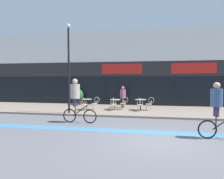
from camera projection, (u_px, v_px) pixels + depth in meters
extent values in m
plane|color=#5B5B60|center=(157.00, 141.00, 7.96)|extent=(120.00, 120.00, 0.00)
cube|color=gray|center=(156.00, 111.00, 15.06)|extent=(40.00, 5.50, 0.12)
cube|color=silver|center=(156.00, 69.00, 19.58)|extent=(40.00, 4.00, 6.34)
cube|color=black|center=(156.00, 91.00, 17.73)|extent=(38.80, 0.10, 2.40)
cube|color=#232326|center=(156.00, 69.00, 17.67)|extent=(39.20, 0.14, 1.20)
cube|color=red|center=(122.00, 69.00, 18.15)|extent=(3.39, 0.08, 0.84)
cube|color=red|center=(194.00, 68.00, 17.05)|extent=(3.39, 0.08, 0.84)
cube|color=#3D7AB7|center=(157.00, 132.00, 9.17)|extent=(36.00, 0.70, 0.01)
cylinder|color=black|center=(87.00, 109.00, 15.33)|extent=(0.37, 0.37, 0.02)
cylinder|color=black|center=(87.00, 104.00, 15.32)|extent=(0.07, 0.07, 0.72)
cylinder|color=#ADA8A3|center=(87.00, 99.00, 15.30)|extent=(0.68, 0.68, 0.02)
cylinder|color=black|center=(115.00, 109.00, 15.41)|extent=(0.41, 0.41, 0.02)
cylinder|color=black|center=(115.00, 105.00, 15.39)|extent=(0.07, 0.07, 0.68)
cylinder|color=#ADA8A3|center=(115.00, 100.00, 15.38)|extent=(0.74, 0.74, 0.02)
cylinder|color=black|center=(141.00, 110.00, 15.04)|extent=(0.42, 0.42, 0.02)
cylinder|color=black|center=(141.00, 105.00, 15.02)|extent=(0.07, 0.07, 0.72)
cylinder|color=#ADA8A3|center=(141.00, 100.00, 15.00)|extent=(0.76, 0.76, 0.02)
cylinder|color=beige|center=(84.00, 104.00, 14.77)|extent=(0.41, 0.41, 0.03)
cylinder|color=beige|center=(83.00, 107.00, 14.95)|extent=(0.03, 0.03, 0.42)
cylinder|color=beige|center=(87.00, 107.00, 14.89)|extent=(0.03, 0.03, 0.42)
cylinder|color=beige|center=(82.00, 108.00, 14.68)|extent=(0.03, 0.03, 0.42)
cylinder|color=beige|center=(86.00, 108.00, 14.62)|extent=(0.03, 0.03, 0.42)
torus|color=beige|center=(83.00, 101.00, 14.60)|extent=(0.04, 0.41, 0.41)
cylinder|color=beige|center=(81.00, 103.00, 14.64)|extent=(0.03, 0.03, 0.23)
cylinder|color=beige|center=(86.00, 103.00, 14.57)|extent=(0.03, 0.03, 0.23)
cylinder|color=beige|center=(94.00, 104.00, 15.21)|extent=(0.43, 0.43, 0.03)
cylinder|color=beige|center=(92.00, 107.00, 15.12)|extent=(0.03, 0.03, 0.42)
cylinder|color=beige|center=(93.00, 106.00, 15.39)|extent=(0.03, 0.03, 0.42)
cylinder|color=beige|center=(96.00, 107.00, 15.05)|extent=(0.03, 0.03, 0.42)
cylinder|color=beige|center=(97.00, 107.00, 15.32)|extent=(0.03, 0.03, 0.42)
torus|color=beige|center=(97.00, 100.00, 15.15)|extent=(0.41, 0.06, 0.41)
cylinder|color=beige|center=(96.00, 102.00, 14.99)|extent=(0.03, 0.03, 0.23)
cylinder|color=beige|center=(98.00, 102.00, 15.32)|extent=(0.03, 0.03, 0.23)
cylinder|color=beige|center=(114.00, 104.00, 14.85)|extent=(0.41, 0.41, 0.03)
cylinder|color=beige|center=(112.00, 107.00, 15.02)|extent=(0.03, 0.03, 0.42)
cylinder|color=beige|center=(116.00, 107.00, 14.97)|extent=(0.03, 0.03, 0.42)
cylinder|color=beige|center=(111.00, 108.00, 14.74)|extent=(0.03, 0.03, 0.42)
cylinder|color=beige|center=(115.00, 108.00, 14.70)|extent=(0.03, 0.03, 0.42)
torus|color=beige|center=(113.00, 101.00, 14.67)|extent=(0.04, 0.41, 0.41)
cylinder|color=beige|center=(111.00, 103.00, 14.70)|extent=(0.03, 0.03, 0.23)
cylinder|color=beige|center=(116.00, 103.00, 14.65)|extent=(0.03, 0.03, 0.23)
cylinder|color=beige|center=(123.00, 103.00, 15.28)|extent=(0.45, 0.45, 0.03)
cylinder|color=beige|center=(120.00, 107.00, 15.20)|extent=(0.03, 0.03, 0.42)
cylinder|color=beige|center=(122.00, 106.00, 15.47)|extent=(0.03, 0.03, 0.42)
cylinder|color=beige|center=(124.00, 107.00, 15.11)|extent=(0.03, 0.03, 0.42)
cylinder|color=beige|center=(125.00, 107.00, 15.38)|extent=(0.03, 0.03, 0.42)
torus|color=beige|center=(125.00, 100.00, 15.21)|extent=(0.41, 0.08, 0.41)
cylinder|color=beige|center=(125.00, 102.00, 15.06)|extent=(0.03, 0.03, 0.23)
cylinder|color=beige|center=(126.00, 102.00, 15.38)|extent=(0.03, 0.03, 0.23)
cylinder|color=beige|center=(140.00, 105.00, 14.48)|extent=(0.41, 0.41, 0.03)
cylinder|color=beige|center=(138.00, 108.00, 14.65)|extent=(0.03, 0.03, 0.42)
cylinder|color=beige|center=(142.00, 108.00, 14.60)|extent=(0.03, 0.03, 0.42)
cylinder|color=beige|center=(138.00, 108.00, 14.37)|extent=(0.03, 0.03, 0.42)
cylinder|color=beige|center=(142.00, 108.00, 14.33)|extent=(0.03, 0.03, 0.42)
torus|color=beige|center=(140.00, 101.00, 14.30)|extent=(0.04, 0.41, 0.41)
cylinder|color=beige|center=(137.00, 103.00, 14.33)|extent=(0.03, 0.03, 0.23)
cylinder|color=beige|center=(143.00, 103.00, 14.28)|extent=(0.03, 0.03, 0.23)
cylinder|color=beige|center=(149.00, 104.00, 14.91)|extent=(0.43, 0.43, 0.03)
cylinder|color=beige|center=(146.00, 108.00, 14.83)|extent=(0.03, 0.03, 0.42)
cylinder|color=beige|center=(147.00, 107.00, 15.09)|extent=(0.03, 0.03, 0.42)
cylinder|color=beige|center=(150.00, 108.00, 14.75)|extent=(0.03, 0.03, 0.42)
cylinder|color=beige|center=(151.00, 107.00, 15.02)|extent=(0.03, 0.03, 0.42)
torus|color=beige|center=(151.00, 100.00, 14.85)|extent=(0.41, 0.06, 0.41)
cylinder|color=beige|center=(151.00, 103.00, 14.69)|extent=(0.03, 0.03, 0.23)
cylinder|color=beige|center=(151.00, 102.00, 15.02)|extent=(0.03, 0.03, 0.23)
cylinder|color=#232326|center=(79.00, 102.00, 18.45)|extent=(0.49, 0.49, 0.47)
ellipsoid|color=#28662D|center=(79.00, 95.00, 18.42)|extent=(0.79, 0.79, 0.94)
cylinder|color=black|center=(69.00, 70.00, 13.73)|extent=(0.12, 0.12, 5.39)
sphere|color=beige|center=(68.00, 26.00, 13.61)|extent=(0.26, 0.26, 0.26)
torus|color=black|center=(90.00, 116.00, 11.11)|extent=(0.71, 0.06, 0.71)
torus|color=black|center=(70.00, 116.00, 11.33)|extent=(0.71, 0.06, 0.71)
cylinder|color=black|center=(81.00, 110.00, 11.20)|extent=(0.85, 0.05, 0.64)
cylinder|color=black|center=(75.00, 111.00, 11.26)|extent=(0.04, 0.04, 0.50)
cylinder|color=black|center=(89.00, 105.00, 11.10)|extent=(0.03, 0.48, 0.03)
cylinder|color=#382D47|center=(76.00, 102.00, 11.33)|extent=(0.17, 0.17, 0.41)
cylinder|color=#382D47|center=(74.00, 103.00, 11.15)|extent=(0.17, 0.17, 0.41)
cylinder|color=#B2A38E|center=(75.00, 91.00, 11.21)|extent=(0.48, 0.48, 0.74)
sphere|color=tan|center=(75.00, 81.00, 11.19)|extent=(0.28, 0.28, 0.28)
torus|color=black|center=(207.00, 129.00, 8.20)|extent=(0.71, 0.12, 0.71)
cylinder|color=black|center=(224.00, 122.00, 8.13)|extent=(0.85, 0.12, 0.64)
cylinder|color=black|center=(216.00, 123.00, 8.16)|extent=(0.04, 0.04, 0.50)
cylinder|color=#382D47|center=(215.00, 111.00, 8.22)|extent=(0.16, 0.16, 0.37)
cylinder|color=#382D47|center=(217.00, 112.00, 8.06)|extent=(0.16, 0.16, 0.37)
cylinder|color=#334C70|center=(217.00, 98.00, 8.12)|extent=(0.47, 0.47, 0.67)
sphere|color=tan|center=(217.00, 86.00, 8.10)|extent=(0.25, 0.25, 0.25)
cylinder|color=#4C3D2D|center=(123.00, 103.00, 16.26)|extent=(0.17, 0.17, 0.73)
cylinder|color=#4C3D2D|center=(123.00, 103.00, 16.42)|extent=(0.17, 0.17, 0.73)
cylinder|color=#A84C7F|center=(123.00, 94.00, 16.31)|extent=(0.48, 0.48, 0.64)
sphere|color=#9E7051|center=(123.00, 88.00, 16.29)|extent=(0.24, 0.24, 0.24)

